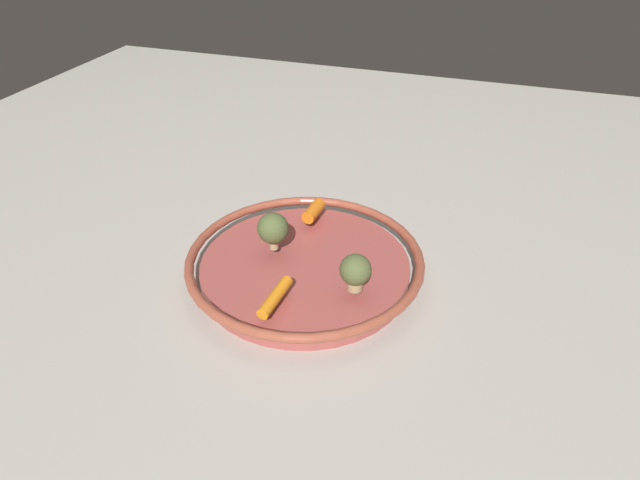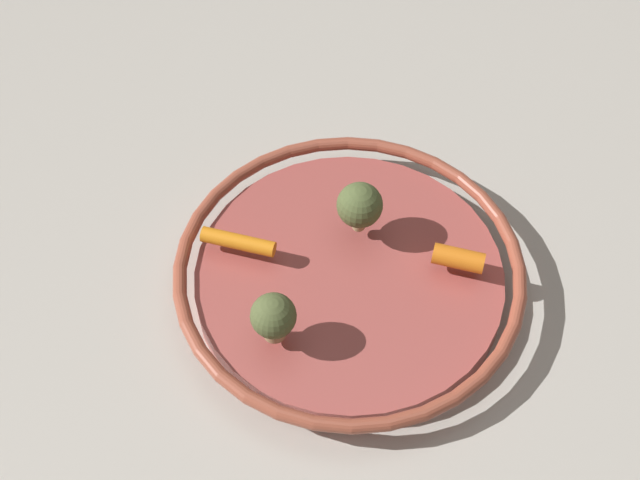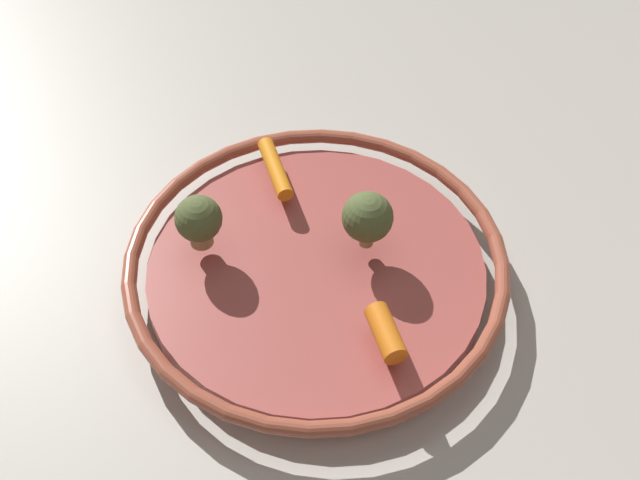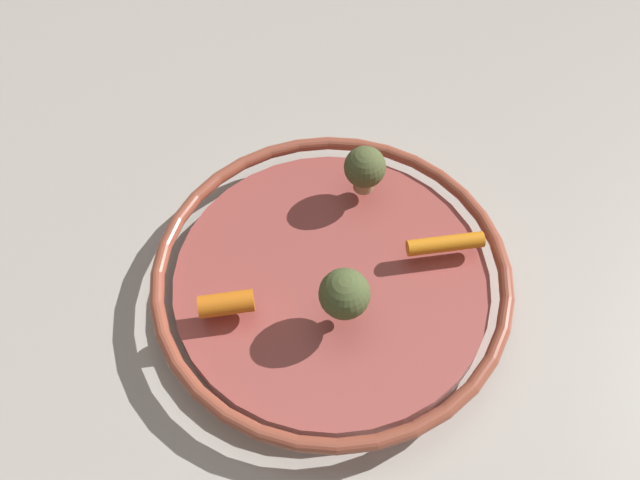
% 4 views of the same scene
% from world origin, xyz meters
% --- Properties ---
extents(ground_plane, '(1.89, 1.89, 0.00)m').
position_xyz_m(ground_plane, '(0.00, 0.00, 0.00)').
color(ground_plane, '#B7B2A8').
extents(serving_bowl, '(0.33, 0.33, 0.04)m').
position_xyz_m(serving_bowl, '(0.00, 0.00, 0.02)').
color(serving_bowl, '#A84C47').
rests_on(serving_bowl, ground_plane).
extents(baby_carrot_back, '(0.05, 0.02, 0.02)m').
position_xyz_m(baby_carrot_back, '(0.10, 0.02, 0.05)').
color(baby_carrot_back, orange).
rests_on(baby_carrot_back, serving_bowl).
extents(baby_carrot_near_rim, '(0.07, 0.02, 0.01)m').
position_xyz_m(baby_carrot_near_rim, '(-0.10, 0.00, 0.05)').
color(baby_carrot_near_rim, orange).
rests_on(baby_carrot_near_rim, serving_bowl).
extents(broccoli_floret_large, '(0.04, 0.04, 0.05)m').
position_xyz_m(broccoli_floret_large, '(-0.05, -0.08, 0.07)').
color(broccoli_floret_large, tan).
rests_on(broccoli_floret_large, serving_bowl).
extents(broccoli_floret_mid, '(0.04, 0.04, 0.05)m').
position_xyz_m(broccoli_floret_mid, '(-0.00, 0.05, 0.07)').
color(broccoli_floret_mid, tan).
rests_on(broccoli_floret_mid, serving_bowl).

